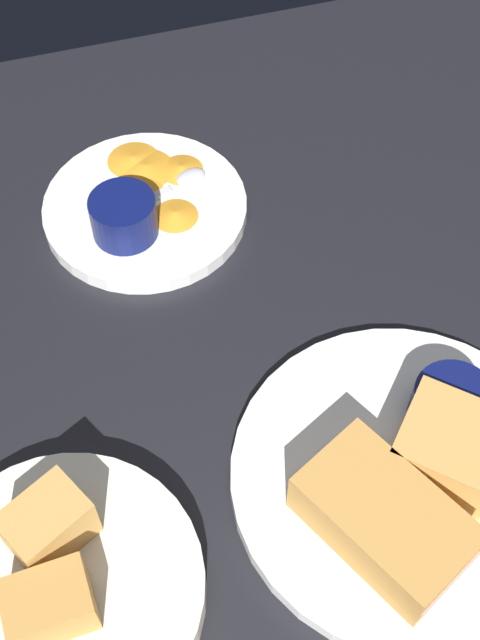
{
  "coord_description": "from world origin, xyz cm",
  "views": [
    {
      "loc": [
        -32.22,
        12.9,
        64.45
      ],
      "look_at": [
        8.92,
        0.52,
        3.0
      ],
      "focal_mm": 47.29,
      "sensor_mm": 36.0,
      "label": 1
    }
  ],
  "objects_px": {
    "sandwich_half_far": "(480,460)",
    "ramekin_dark_sauce": "(451,406)",
    "sandwich_half_near": "(384,519)",
    "bread_basket_rear": "(61,587)",
    "spoon_by_gravy_ramekin": "(182,182)",
    "plate_sandwich_main": "(405,478)",
    "ramekin_light_gravy": "(124,216)",
    "plate_chips_companion": "(145,209)",
    "spoon_by_dark_ramekin": "(420,467)"
  },
  "relations": [
    {
      "from": "ramekin_dark_sauce",
      "to": "ramekin_light_gravy",
      "type": "distance_m",
      "value": 0.35
    },
    {
      "from": "sandwich_half_near",
      "to": "ramekin_light_gravy",
      "type": "distance_m",
      "value": 0.38
    },
    {
      "from": "sandwich_half_far",
      "to": "bread_basket_rear",
      "type": "relative_size",
      "value": 0.69
    },
    {
      "from": "ramekin_light_gravy",
      "to": "spoon_by_gravy_ramekin",
      "type": "bearing_deg",
      "value": -56.62
    },
    {
      "from": "sandwich_half_near",
      "to": "plate_chips_companion",
      "type": "height_order",
      "value": "sandwich_half_near"
    },
    {
      "from": "spoon_by_gravy_ramekin",
      "to": "sandwich_half_near",
      "type": "bearing_deg",
      "value": -172.31
    },
    {
      "from": "sandwich_half_far",
      "to": "ramekin_light_gravy",
      "type": "xyz_separation_m",
      "value": [
        0.33,
        0.21,
        -0.0
      ]
    },
    {
      "from": "sandwich_half_near",
      "to": "bread_basket_rear",
      "type": "bearing_deg",
      "value": 83.92
    },
    {
      "from": "sandwich_half_near",
      "to": "spoon_by_gravy_ramekin",
      "type": "height_order",
      "value": "sandwich_half_near"
    },
    {
      "from": "spoon_by_dark_ramekin",
      "to": "ramekin_light_gravy",
      "type": "bearing_deg",
      "value": 28.68
    },
    {
      "from": "ramekin_light_gravy",
      "to": "bread_basket_rear",
      "type": "xyz_separation_m",
      "value": [
        -0.33,
        0.12,
        -0.02
      ]
    },
    {
      "from": "sandwich_half_near",
      "to": "ramekin_light_gravy",
      "type": "relative_size",
      "value": 2.33
    },
    {
      "from": "plate_chips_companion",
      "to": "spoon_by_dark_ramekin",
      "type": "bearing_deg",
      "value": -157.02
    },
    {
      "from": "spoon_by_dark_ramekin",
      "to": "bread_basket_rear",
      "type": "bearing_deg",
      "value": 92.63
    },
    {
      "from": "sandwich_half_far",
      "to": "plate_chips_companion",
      "type": "distance_m",
      "value": 0.41
    },
    {
      "from": "ramekin_dark_sauce",
      "to": "bread_basket_rear",
      "type": "relative_size",
      "value": 0.31
    },
    {
      "from": "sandwich_half_far",
      "to": "spoon_by_gravy_ramekin",
      "type": "relative_size",
      "value": 1.49
    },
    {
      "from": "ramekin_dark_sauce",
      "to": "spoon_by_gravy_ramekin",
      "type": "distance_m",
      "value": 0.36
    },
    {
      "from": "plate_sandwich_main",
      "to": "spoon_by_dark_ramekin",
      "type": "relative_size",
      "value": 3.41
    },
    {
      "from": "sandwich_half_near",
      "to": "ramekin_dark_sauce",
      "type": "height_order",
      "value": "sandwich_half_near"
    },
    {
      "from": "plate_sandwich_main",
      "to": "plate_chips_companion",
      "type": "distance_m",
      "value": 0.38
    },
    {
      "from": "bread_basket_rear",
      "to": "spoon_by_gravy_ramekin",
      "type": "bearing_deg",
      "value": -26.8
    },
    {
      "from": "plate_sandwich_main",
      "to": "sandwich_half_far",
      "type": "relative_size",
      "value": 1.95
    },
    {
      "from": "sandwich_half_far",
      "to": "sandwich_half_near",
      "type": "bearing_deg",
      "value": 104.55
    },
    {
      "from": "plate_sandwich_main",
      "to": "sandwich_half_far",
      "type": "distance_m",
      "value": 0.06
    },
    {
      "from": "plate_sandwich_main",
      "to": "sandwich_half_near",
      "type": "distance_m",
      "value": 0.06
    },
    {
      "from": "sandwich_half_far",
      "to": "ramekin_dark_sauce",
      "type": "height_order",
      "value": "sandwich_half_far"
    },
    {
      "from": "spoon_by_dark_ramekin",
      "to": "bread_basket_rear",
      "type": "xyz_separation_m",
      "value": [
        -0.01,
        0.29,
        0.0
      ]
    },
    {
      "from": "sandwich_half_near",
      "to": "bread_basket_rear",
      "type": "xyz_separation_m",
      "value": [
        0.03,
        0.24,
        -0.02
      ]
    },
    {
      "from": "sandwich_half_near",
      "to": "bread_basket_rear",
      "type": "height_order",
      "value": "bread_basket_rear"
    },
    {
      "from": "bread_basket_rear",
      "to": "ramekin_light_gravy",
      "type": "bearing_deg",
      "value": -20.11
    },
    {
      "from": "ramekin_light_gravy",
      "to": "ramekin_dark_sauce",
      "type": "bearing_deg",
      "value": -142.71
    },
    {
      "from": "plate_sandwich_main",
      "to": "sandwich_half_near",
      "type": "height_order",
      "value": "sandwich_half_near"
    },
    {
      "from": "sandwich_half_near",
      "to": "ramekin_dark_sauce",
      "type": "relative_size",
      "value": 2.23
    },
    {
      "from": "ramekin_light_gravy",
      "to": "bread_basket_rear",
      "type": "bearing_deg",
      "value": 159.89
    },
    {
      "from": "sandwich_half_far",
      "to": "ramekin_light_gravy",
      "type": "relative_size",
      "value": 2.27
    },
    {
      "from": "ramekin_dark_sauce",
      "to": "spoon_by_gravy_ramekin",
      "type": "bearing_deg",
      "value": 23.97
    },
    {
      "from": "plate_sandwich_main",
      "to": "plate_chips_companion",
      "type": "xyz_separation_m",
      "value": [
        0.35,
        0.14,
        0.0
      ]
    },
    {
      "from": "spoon_by_gravy_ramekin",
      "to": "plate_chips_companion",
      "type": "bearing_deg",
      "value": 108.47
    },
    {
      "from": "plate_chips_companion",
      "to": "ramekin_light_gravy",
      "type": "relative_size",
      "value": 3.21
    },
    {
      "from": "spoon_by_gravy_ramekin",
      "to": "bread_basket_rear",
      "type": "distance_m",
      "value": 0.42
    },
    {
      "from": "plate_sandwich_main",
      "to": "bread_basket_rear",
      "type": "height_order",
      "value": "bread_basket_rear"
    },
    {
      "from": "spoon_by_dark_ramekin",
      "to": "spoon_by_gravy_ramekin",
      "type": "xyz_separation_m",
      "value": [
        0.36,
        0.1,
        0.0
      ]
    },
    {
      "from": "spoon_by_gravy_ramekin",
      "to": "bread_basket_rear",
      "type": "bearing_deg",
      "value": 153.2
    },
    {
      "from": "spoon_by_dark_ramekin",
      "to": "spoon_by_gravy_ramekin",
      "type": "height_order",
      "value": "same"
    },
    {
      "from": "plate_chips_companion",
      "to": "bread_basket_rear",
      "type": "distance_m",
      "value": 0.39
    },
    {
      "from": "plate_sandwich_main",
      "to": "ramekin_dark_sauce",
      "type": "relative_size",
      "value": 4.24
    },
    {
      "from": "sandwich_half_far",
      "to": "spoon_by_gravy_ramekin",
      "type": "height_order",
      "value": "sandwich_half_far"
    },
    {
      "from": "plate_chips_companion",
      "to": "ramekin_light_gravy",
      "type": "height_order",
      "value": "ramekin_light_gravy"
    },
    {
      "from": "spoon_by_dark_ramekin",
      "to": "bread_basket_rear",
      "type": "relative_size",
      "value": 0.39
    }
  ]
}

